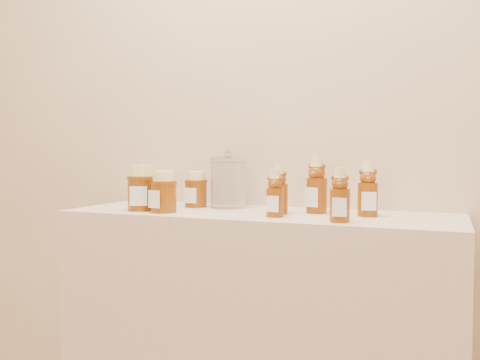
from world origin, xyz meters
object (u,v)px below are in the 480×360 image
at_px(bear_bottle_front_left, 275,190).
at_px(glass_canister, 228,180).
at_px(honey_jar_left, 142,188).
at_px(bear_bottle_back_left, 279,186).
at_px(display_table, 257,355).

height_order(bear_bottle_front_left, glass_canister, glass_canister).
distance_m(honey_jar_left, glass_canister, 0.28).
distance_m(bear_bottle_front_left, honey_jar_left, 0.45).
distance_m(bear_bottle_back_left, honey_jar_left, 0.44).
xyz_separation_m(display_table, glass_canister, (-0.14, 0.08, 0.54)).
relative_size(display_table, bear_bottle_back_left, 7.12).
height_order(bear_bottle_back_left, bear_bottle_front_left, bear_bottle_back_left).
relative_size(bear_bottle_front_left, glass_canister, 0.83).
relative_size(display_table, bear_bottle_front_left, 7.80).
bearing_deg(glass_canister, honey_jar_left, -142.54).
xyz_separation_m(honey_jar_left, glass_canister, (0.23, 0.17, 0.02)).
bearing_deg(honey_jar_left, display_table, -6.09).
distance_m(bear_bottle_front_left, glass_canister, 0.28).
relative_size(display_table, glass_canister, 6.45).
bearing_deg(bear_bottle_front_left, display_table, 129.71).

